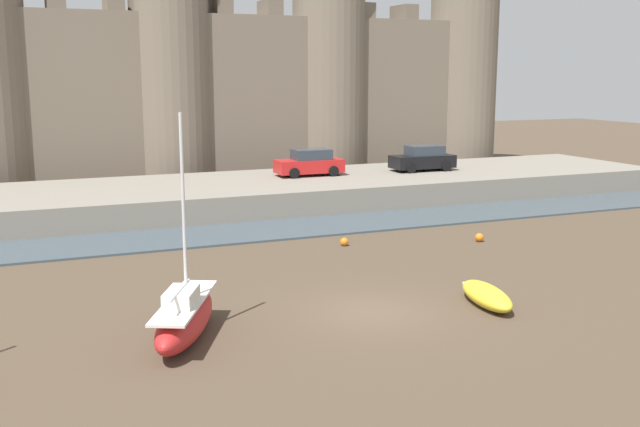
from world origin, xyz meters
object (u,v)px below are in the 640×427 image
at_px(mooring_buoy_near_shore, 344,242).
at_px(car_quay_centre_east, 423,159).
at_px(mooring_buoy_off_centre, 479,237).
at_px(car_quay_west, 310,163).
at_px(rowboat_midflat_centre, 487,295).
at_px(sailboat_foreground_right, 185,317).
at_px(mooring_buoy_near_channel, 186,287).

xyz_separation_m(mooring_buoy_near_shore, car_quay_centre_east, (10.99, 11.80, 2.04)).
height_order(mooring_buoy_off_centre, car_quay_west, car_quay_west).
distance_m(rowboat_midflat_centre, mooring_buoy_off_centre, 9.79).
distance_m(rowboat_midflat_centre, car_quay_west, 22.49).
bearing_deg(car_quay_west, car_quay_centre_east, -4.81).
relative_size(sailboat_foreground_right, mooring_buoy_near_shore, 17.61).
relative_size(mooring_buoy_near_channel, car_quay_centre_east, 0.10).
xyz_separation_m(rowboat_midflat_centre, sailboat_foreground_right, (-10.00, 0.70, 0.33)).
height_order(mooring_buoy_near_shore, car_quay_centre_east, car_quay_centre_east).
bearing_deg(rowboat_midflat_centre, car_quay_west, 83.16).
xyz_separation_m(mooring_buoy_near_shore, mooring_buoy_near_channel, (-8.19, -4.41, 0.02)).
height_order(sailboat_foreground_right, car_quay_west, sailboat_foreground_right).
relative_size(rowboat_midflat_centre, mooring_buoy_off_centre, 8.18).
relative_size(mooring_buoy_near_shore, mooring_buoy_near_channel, 0.90).
xyz_separation_m(mooring_buoy_near_channel, mooring_buoy_off_centre, (14.29, 2.77, -0.01)).
bearing_deg(car_quay_centre_east, rowboat_midflat_centre, -115.44).
bearing_deg(sailboat_foreground_right, mooring_buoy_off_centre, 25.92).
bearing_deg(car_quay_west, mooring_buoy_off_centre, -79.08).
bearing_deg(rowboat_midflat_centre, mooring_buoy_near_channel, 148.73).
bearing_deg(mooring_buoy_near_shore, rowboat_midflat_centre, -85.86).
relative_size(mooring_buoy_off_centre, car_quay_west, 0.10).
distance_m(sailboat_foreground_right, car_quay_centre_east, 29.18).
xyz_separation_m(mooring_buoy_near_shore, mooring_buoy_off_centre, (6.10, -1.64, 0.01)).
bearing_deg(sailboat_foreground_right, mooring_buoy_near_shore, 44.47).
bearing_deg(sailboat_foreground_right, mooring_buoy_near_channel, 76.83).
height_order(mooring_buoy_off_centre, car_quay_centre_east, car_quay_centre_east).
bearing_deg(mooring_buoy_near_shore, mooring_buoy_near_channel, -151.69).
xyz_separation_m(mooring_buoy_off_centre, car_quay_west, (-2.72, 14.08, 2.02)).
xyz_separation_m(rowboat_midflat_centre, car_quay_west, (2.67, 22.25, 1.86)).
xyz_separation_m(sailboat_foreground_right, mooring_buoy_near_channel, (1.10, 4.71, -0.48)).
bearing_deg(mooring_buoy_near_channel, mooring_buoy_near_shore, 28.31).
relative_size(rowboat_midflat_centre, mooring_buoy_near_shore, 8.71).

